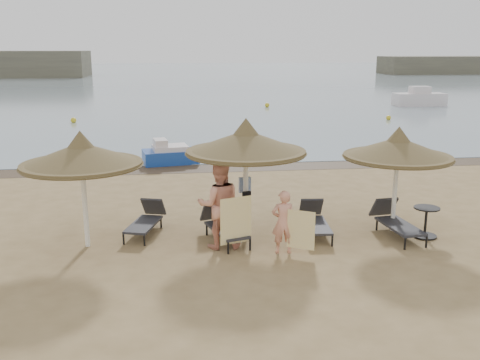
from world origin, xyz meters
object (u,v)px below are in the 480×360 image
object	(u,v)px
lounger_near_right	(315,220)
person_left	(219,198)
palapa_left	(81,155)
palapa_right	(398,148)
lounger_near_left	(223,224)
side_table	(426,223)
palapa_center	(246,143)
pedal_boat	(170,154)
person_right	(283,217)
lounger_far_left	(147,219)
lounger_far_right	(395,220)

from	to	relation	value
lounger_near_right	person_left	xyz separation A→B (m)	(-2.45, -0.67, 0.85)
lounger_near_right	palapa_left	bearing A→B (deg)	-172.69
palapa_left	palapa_right	size ratio (longest dim) A/B	1.03
lounger_near_left	side_table	xyz separation A→B (m)	(4.97, -0.47, -0.01)
palapa_center	pedal_boat	xyz separation A→B (m)	(-1.94, 8.74, -1.96)
palapa_right	side_table	xyz separation A→B (m)	(0.61, -0.55, -1.78)
palapa_right	pedal_boat	xyz separation A→B (m)	(-5.70, 8.92, -1.76)
lounger_near_left	person_right	world-z (taller)	person_right
side_table	palapa_left	bearing A→B (deg)	177.50
lounger_far_left	pedal_boat	bearing A→B (deg)	102.66
palapa_right	person_right	bearing A→B (deg)	-159.43
palapa_left	person_right	world-z (taller)	palapa_left
palapa_center	palapa_right	size ratio (longest dim) A/B	1.09
palapa_center	lounger_far_left	xyz separation A→B (m)	(-2.47, 0.44, -1.98)
lounger_near_left	lounger_far_left	bearing A→B (deg)	142.33
lounger_far_left	lounger_far_right	xyz separation A→B (m)	(6.15, -0.93, 0.03)
palapa_right	pedal_boat	distance (m)	10.73
palapa_right	person_left	world-z (taller)	palapa_right
lounger_far_right	person_right	world-z (taller)	person_right
palapa_left	pedal_boat	size ratio (longest dim) A/B	1.19
palapa_center	palapa_right	world-z (taller)	palapa_center
lounger_far_left	person_right	xyz separation A→B (m)	(3.14, -1.78, 0.51)
lounger_far_left	lounger_far_right	distance (m)	6.22
palapa_center	lounger_near_right	distance (m)	2.63
lounger_far_right	person_left	size ratio (longest dim) A/B	0.79
lounger_near_left	palapa_left	bearing A→B (deg)	164.81
palapa_center	lounger_near_left	bearing A→B (deg)	-157.00
person_left	person_right	world-z (taller)	person_left
lounger_far_left	lounger_near_left	size ratio (longest dim) A/B	0.94
lounger_far_right	side_table	distance (m)	0.73
lounger_near_left	pedal_boat	distance (m)	9.10
palapa_left	lounger_near_right	distance (m)	5.84
side_table	lounger_near_left	bearing A→B (deg)	174.57
palapa_left	lounger_far_right	size ratio (longest dim) A/B	1.46
palapa_left	person_right	xyz separation A→B (m)	(4.48, -0.97, -1.34)
lounger_far_right	side_table	xyz separation A→B (m)	(0.69, -0.24, -0.01)
palapa_right	lounger_far_left	size ratio (longest dim) A/B	1.50
palapa_left	palapa_center	distance (m)	3.83
lounger_far_left	side_table	bearing A→B (deg)	6.61
lounger_far_left	lounger_far_right	size ratio (longest dim) A/B	0.95
lounger_far_right	side_table	world-z (taller)	lounger_far_right
palapa_right	pedal_boat	size ratio (longest dim) A/B	1.16
lounger_far_right	pedal_boat	world-z (taller)	pedal_boat
pedal_boat	person_left	bearing A→B (deg)	-92.54
side_table	lounger_near_right	bearing A→B (deg)	167.41
lounger_far_right	person_left	distance (m)	4.50
palapa_left	lounger_far_left	world-z (taller)	palapa_left
palapa_left	person_left	distance (m)	3.27
lounger_near_right	person_left	bearing A→B (deg)	-159.83
palapa_center	lounger_far_right	bearing A→B (deg)	-7.51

